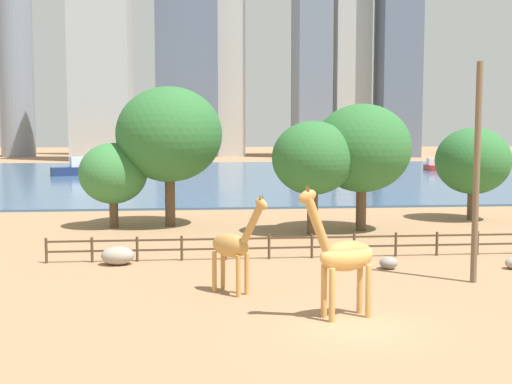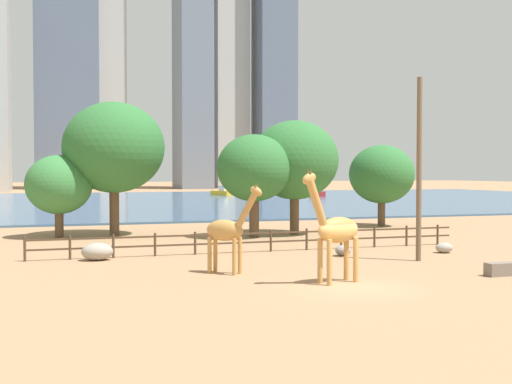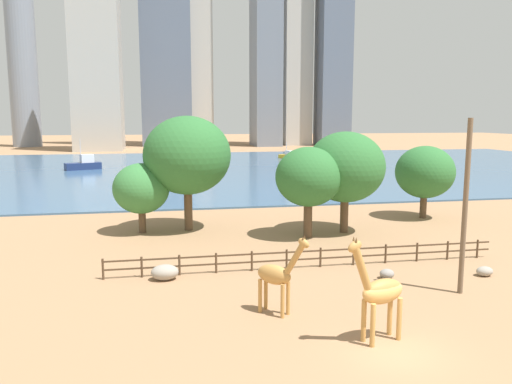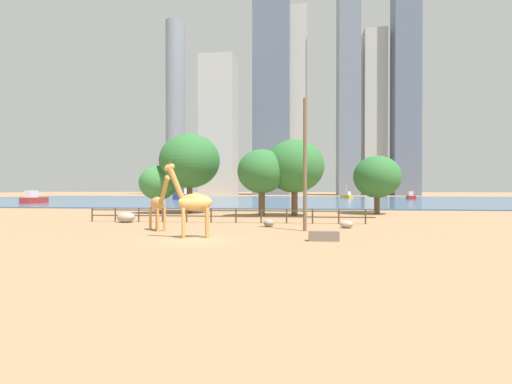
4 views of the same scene
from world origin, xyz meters
The scene contains 26 objects.
ground_plane centered at (0.00, 80.00, 0.00)m, with size 400.00×400.00×0.00m, color #9E7551.
harbor_water centered at (0.00, 77.00, 0.10)m, with size 180.00×86.00×0.20m, color #3D6084.
giraffe_tall centered at (-3.89, 4.81, 2.01)m, with size 2.46×2.47×4.23m.
giraffe_companion centered at (-0.24, 0.98, 2.27)m, with size 3.10×1.43×4.87m.
utility_pole centered at (6.87, 5.82, 4.86)m, with size 0.28×0.28×9.71m, color brown.
boulder_near_fence centered at (-9.33, 11.27, 0.47)m, with size 1.66×1.24×0.93m, color gray.
boulder_by_pole centered at (3.97, 8.94, 0.30)m, with size 0.89×0.80×0.60m, color gray.
boulder_small centered at (10.15, 8.28, 0.30)m, with size 1.05×0.80×0.60m, color gray.
feeding_trough centered at (7.93, 0.39, 0.30)m, with size 1.80×0.60×0.60m, color #72665B.
enclosure_fence centered at (-0.17, 12.00, 0.76)m, with size 26.12×0.14×1.30m.
tree_left_large centered at (2.29, 20.08, 4.97)m, with size 5.36×5.36×7.42m.
tree_center_broad centered at (-7.14, 24.64, 6.51)m, with size 7.47×7.47×9.89m.
tree_right_tall centered at (-11.07, 24.35, 3.79)m, with size 4.73×4.73×5.94m.
tree_left_small centered at (5.87, 21.27, 5.59)m, with size 6.62×6.62×8.59m.
tree_right_small centered at (15.69, 25.67, 4.50)m, with size 5.63×5.63×7.05m.
boat_ferry centered at (-45.24, 48.81, 1.04)m, with size 2.31×5.74×2.48m.
boat_sailboat centered at (20.06, 95.84, 0.86)m, with size 3.57×4.53×3.91m.
boat_tug centered at (35.48, 85.48, 0.90)m, with size 2.06×4.82×2.07m.
boat_barge centered at (-23.42, 78.29, 1.15)m, with size 6.71×4.50×5.69m.
skyline_tower_needle centered at (27.02, 153.62, 53.13)m, with size 8.93×14.62×106.26m, color slate.
skyline_block_central centered at (3.24, 165.61, 43.19)m, with size 12.12×15.77×86.37m, color #B7B2A8.
skyline_tower_glass centered at (38.73, 157.98, 36.04)m, with size 9.55×12.22×72.07m, color #B7B2A8.
skyline_block_left centered at (50.71, 151.71, 48.16)m, with size 10.70×10.28×96.31m, color slate.
skyline_block_right centered at (-53.79, 164.00, 41.77)m, with size 9.26×9.26×83.54m, color gray.
skyline_tower_short centered at (-27.20, 139.15, 28.38)m, with size 13.84×15.37×56.76m, color #B7B2A8.
skyline_block_wide centered at (-6.84, 160.02, 54.76)m, with size 16.86×9.67×109.52m, color slate.
Camera 4 is at (6.56, -23.61, 3.16)m, focal length 28.00 mm.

